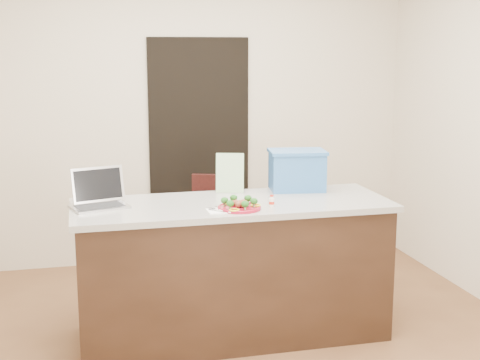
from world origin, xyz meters
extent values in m
plane|color=brown|center=(0.00, 0.00, 0.00)|extent=(4.00, 4.00, 0.00)
plane|color=beige|center=(0.00, 2.00, 1.35)|extent=(4.00, 0.00, 4.00)
plane|color=beige|center=(0.00, -2.00, 1.35)|extent=(4.00, 0.00, 4.00)
cube|color=black|center=(0.10, 1.98, 1.00)|extent=(0.90, 0.02, 2.00)
cube|color=black|center=(0.00, 0.25, 0.44)|extent=(2.00, 0.70, 0.88)
cube|color=beige|center=(0.00, 0.25, 0.90)|extent=(2.06, 0.76, 0.04)
cylinder|color=maroon|center=(0.00, 0.05, 0.93)|extent=(0.27, 0.27, 0.02)
torus|color=maroon|center=(0.00, 0.05, 0.93)|extent=(0.27, 0.27, 0.01)
sphere|color=brown|center=(0.00, 0.05, 0.96)|extent=(0.04, 0.04, 0.04)
sphere|color=brown|center=(-0.02, 0.02, 0.96)|extent=(0.04, 0.04, 0.04)
sphere|color=brown|center=(0.01, 0.02, 0.96)|extent=(0.04, 0.04, 0.04)
sphere|color=brown|center=(0.03, 0.03, 0.96)|extent=(0.04, 0.04, 0.04)
sphere|color=brown|center=(0.03, 0.06, 0.96)|extent=(0.04, 0.04, 0.04)
sphere|color=brown|center=(0.01, 0.08, 0.96)|extent=(0.04, 0.04, 0.04)
sphere|color=brown|center=(-0.01, 0.08, 0.96)|extent=(0.04, 0.04, 0.04)
sphere|color=brown|center=(-0.03, 0.06, 0.96)|extent=(0.04, 0.04, 0.04)
ellipsoid|color=#144412|center=(-0.02, 0.14, 0.97)|extent=(0.05, 0.05, 0.04)
ellipsoid|color=#144412|center=(-0.09, 0.08, 0.97)|extent=(0.05, 0.05, 0.04)
ellipsoid|color=#144412|center=(-0.07, -0.01, 0.97)|extent=(0.05, 0.05, 0.04)
ellipsoid|color=#144412|center=(0.01, -0.04, 0.97)|extent=(0.05, 0.05, 0.04)
ellipsoid|color=#144412|center=(0.08, 0.02, 0.97)|extent=(0.05, 0.05, 0.04)
ellipsoid|color=#144412|center=(0.07, 0.11, 0.97)|extent=(0.05, 0.05, 0.04)
torus|color=yellow|center=(-0.05, 0.14, 0.94)|extent=(0.07, 0.07, 0.01)
torus|color=yellow|center=(-0.06, -0.04, 0.94)|extent=(0.07, 0.07, 0.01)
torus|color=yellow|center=(0.10, 0.05, 0.94)|extent=(0.07, 0.07, 0.01)
cube|color=white|center=(-0.13, 0.02, 0.92)|extent=(0.14, 0.14, 0.01)
cube|color=#B4B3B8|center=(-0.15, 0.00, 0.93)|extent=(0.09, 0.10, 0.00)
cube|color=#B4B3B8|center=(-0.15, 0.07, 0.93)|extent=(0.06, 0.06, 0.00)
cube|color=white|center=(-0.10, -0.02, 0.93)|extent=(0.07, 0.08, 0.01)
cube|color=#B4B3B8|center=(-0.10, 0.07, 0.93)|extent=(0.08, 0.10, 0.00)
cylinder|color=white|center=(0.22, 0.07, 0.95)|extent=(0.03, 0.03, 0.05)
cylinder|color=white|center=(0.22, 0.07, 0.98)|extent=(0.02, 0.02, 0.01)
cylinder|color=red|center=(0.22, 0.07, 0.99)|extent=(0.02, 0.02, 0.01)
cylinder|color=red|center=(0.22, 0.07, 0.94)|extent=(0.03, 0.03, 0.02)
cube|color=#A8A7AC|center=(-0.85, 0.29, 0.93)|extent=(0.39, 0.32, 0.02)
cube|color=#A8A7AC|center=(-0.85, 0.41, 1.05)|extent=(0.34, 0.15, 0.22)
cube|color=black|center=(-0.85, 0.40, 1.05)|extent=(0.31, 0.13, 0.19)
cube|color=#232325|center=(-0.85, 0.28, 0.94)|extent=(0.32, 0.24, 0.00)
cube|color=white|center=(0.05, 0.54, 1.06)|extent=(0.20, 0.09, 0.27)
cube|color=#2E63A7|center=(0.53, 0.51, 1.05)|extent=(0.40, 0.31, 0.26)
cube|color=#2E63A7|center=(0.53, 0.51, 1.19)|extent=(0.43, 0.33, 0.02)
cube|color=#33110F|center=(0.11, 1.08, 0.43)|extent=(0.51, 0.51, 0.04)
cube|color=#33110F|center=(0.11, 1.26, 0.68)|extent=(0.39, 0.17, 0.46)
cylinder|color=#33110F|center=(-0.06, 0.90, 0.22)|extent=(0.03, 0.03, 0.43)
cylinder|color=#33110F|center=(0.28, 0.90, 0.22)|extent=(0.03, 0.03, 0.43)
cylinder|color=#33110F|center=(-0.06, 1.25, 0.22)|extent=(0.03, 0.03, 0.43)
cylinder|color=#33110F|center=(0.28, 1.25, 0.22)|extent=(0.03, 0.03, 0.43)
camera|label=1|loc=(-0.96, -3.87, 1.90)|focal=50.00mm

